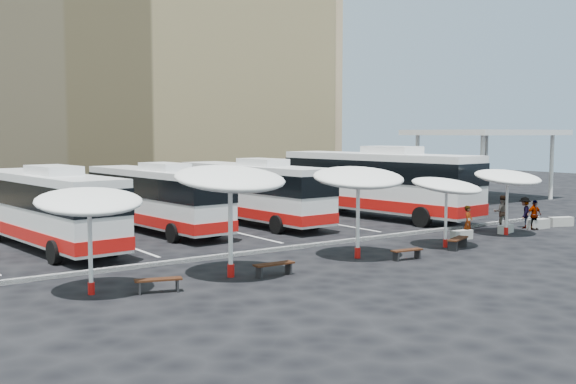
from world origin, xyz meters
TOP-DOWN VIEW (x-y plane):
  - ground at (0.00, 0.00)m, footprint 120.00×120.00m
  - sandstone_building at (0.00, 31.87)m, footprint 42.00×18.25m
  - service_canopy at (24.00, 10.00)m, footprint 10.00×8.00m
  - curb_divider at (0.00, 0.50)m, footprint 34.00×0.25m
  - bay_lines at (0.00, 8.00)m, footprint 24.15×12.00m
  - bus_0 at (-9.03, 6.82)m, footprint 3.49×11.52m
  - bus_1 at (-3.10, 8.69)m, footprint 3.17×11.15m
  - bus_2 at (2.37, 8.29)m, footprint 3.09×11.45m
  - bus_3 at (9.88, 6.52)m, footprint 4.13×13.47m
  - sunshade_0 at (-10.32, -2.50)m, footprint 3.77×3.80m
  - sunshade_1 at (-5.53, -2.80)m, footprint 4.14×4.19m
  - sunshade_2 at (0.37, -2.66)m, footprint 4.69×4.72m
  - sunshade_3 at (5.16, -2.96)m, footprint 3.61×3.64m
  - sunshade_4 at (10.33, -2.23)m, footprint 3.67×3.71m
  - wood_bench_0 at (-8.54, -3.49)m, footprint 1.51×0.81m
  - wood_bench_1 at (-4.24, -3.55)m, footprint 1.51×0.45m
  - wood_bench_2 at (1.70, -4.06)m, footprint 1.37×0.50m
  - wood_bench_3 at (5.25, -3.56)m, footprint 1.61×0.97m
  - conc_bench_0 at (7.45, -1.91)m, footprint 1.17×0.44m
  - conc_bench_1 at (10.79, -1.87)m, footprint 1.18×0.63m
  - conc_bench_2 at (13.51, -1.85)m, footprint 1.35×0.53m
  - conc_bench_3 at (15.33, -1.97)m, footprint 1.37×0.86m
  - passenger_0 at (7.95, -1.87)m, footprint 0.67×0.56m
  - passenger_1 at (11.99, -0.74)m, footprint 1.06×1.05m
  - passenger_2 at (12.94, -1.99)m, footprint 0.96×0.56m
  - passenger_3 at (13.09, -1.27)m, footprint 1.21×1.06m

SIDE VIEW (x-z plane):
  - ground at x=0.00m, z-range 0.00..0.00m
  - bay_lines at x=0.00m, z-range 0.00..0.01m
  - curb_divider at x=0.00m, z-range 0.00..0.15m
  - conc_bench_1 at x=10.79m, z-range 0.00..0.42m
  - conc_bench_0 at x=7.45m, z-range 0.00..0.43m
  - conc_bench_3 at x=15.33m, z-range 0.00..0.49m
  - conc_bench_2 at x=13.51m, z-range 0.00..0.50m
  - wood_bench_2 at x=1.70m, z-range 0.11..0.52m
  - wood_bench_0 at x=-8.54m, z-range 0.12..0.57m
  - wood_bench_1 at x=-4.24m, z-range 0.12..0.58m
  - wood_bench_3 at x=5.25m, z-range 0.13..0.61m
  - passenger_2 at x=12.94m, z-range 0.00..1.53m
  - passenger_0 at x=7.95m, z-range 0.00..1.56m
  - passenger_3 at x=13.09m, z-range 0.00..1.63m
  - passenger_1 at x=11.99m, z-range 0.00..1.73m
  - bus_1 at x=-3.10m, z-range 0.04..3.53m
  - bus_0 at x=-9.03m, z-range 0.04..3.64m
  - bus_2 at x=2.37m, z-range 0.04..3.64m
  - bus_3 at x=9.88m, z-range 0.05..4.25m
  - sunshade_3 at x=5.16m, z-range 1.10..4.25m
  - sunshade_4 at x=10.33m, z-range 1.15..4.45m
  - sunshade_0 at x=-10.32m, z-range 1.18..4.55m
  - sunshade_2 at x=0.37m, z-range 1.31..5.06m
  - sunshade_1 at x=-5.53m, z-range 1.39..5.38m
  - service_canopy at x=24.00m, z-range 2.27..7.47m
  - sandstone_building at x=0.00m, z-range -2.17..27.43m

